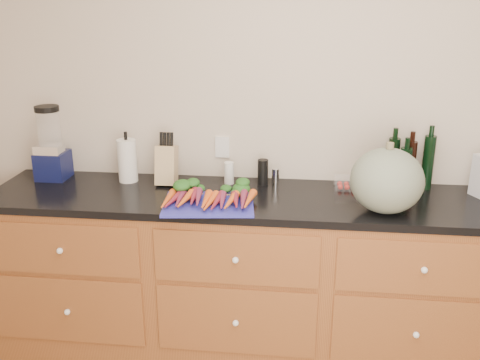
# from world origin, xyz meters

# --- Properties ---
(wall_back) EXTENTS (4.10, 0.05, 2.60)m
(wall_back) POSITION_xyz_m (0.00, 1.62, 1.30)
(wall_back) COLOR beige
(wall_back) RESTS_ON ground
(cabinets) EXTENTS (3.60, 0.64, 0.90)m
(cabinets) POSITION_xyz_m (0.00, 1.30, 0.45)
(cabinets) COLOR brown
(cabinets) RESTS_ON ground
(countertop) EXTENTS (3.64, 0.62, 0.04)m
(countertop) POSITION_xyz_m (0.00, 1.30, 0.92)
(countertop) COLOR black
(countertop) RESTS_ON cabinets
(cutting_board) EXTENTS (0.49, 0.39, 0.01)m
(cutting_board) POSITION_xyz_m (-0.61, 1.14, 0.95)
(cutting_board) COLOR #2D2FAD
(cutting_board) RESTS_ON countertop
(carrots) EXTENTS (0.45, 0.31, 0.06)m
(carrots) POSITION_xyz_m (-0.61, 1.18, 0.98)
(carrots) COLOR orange
(carrots) RESTS_ON cutting_board
(squash) EXTENTS (0.36, 0.36, 0.32)m
(squash) POSITION_xyz_m (0.27, 1.16, 1.10)
(squash) COLOR #5B6857
(squash) RESTS_ON countertop
(blender_appliance) EXTENTS (0.17, 0.17, 0.43)m
(blender_appliance) POSITION_xyz_m (-1.57, 1.46, 1.13)
(blender_appliance) COLOR #0D1340
(blender_appliance) RESTS_ON countertop
(paper_towel) EXTENTS (0.11, 0.11, 0.24)m
(paper_towel) POSITION_xyz_m (-1.13, 1.46, 1.06)
(paper_towel) COLOR white
(paper_towel) RESTS_ON countertop
(knife_block) EXTENTS (0.11, 0.11, 0.22)m
(knife_block) POSITION_xyz_m (-0.89, 1.44, 1.05)
(knife_block) COLOR tan
(knife_block) RESTS_ON countertop
(grinder_salt) EXTENTS (0.05, 0.05, 0.12)m
(grinder_salt) POSITION_xyz_m (-0.55, 1.48, 1.00)
(grinder_salt) COLOR white
(grinder_salt) RESTS_ON countertop
(grinder_pepper) EXTENTS (0.06, 0.06, 0.15)m
(grinder_pepper) POSITION_xyz_m (-0.36, 1.48, 1.01)
(grinder_pepper) COLOR black
(grinder_pepper) RESTS_ON countertop
(canister_chrome) EXTENTS (0.04, 0.04, 0.10)m
(canister_chrome) POSITION_xyz_m (-0.28, 1.48, 0.99)
(canister_chrome) COLOR silver
(canister_chrome) RESTS_ON countertop
(tomato_box) EXTENTS (0.14, 0.11, 0.06)m
(tomato_box) POSITION_xyz_m (0.11, 1.47, 0.97)
(tomato_box) COLOR white
(tomato_box) RESTS_ON countertop
(bottles) EXTENTS (0.25, 0.13, 0.30)m
(bottles) POSITION_xyz_m (0.44, 1.51, 1.08)
(bottles) COLOR black
(bottles) RESTS_ON countertop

